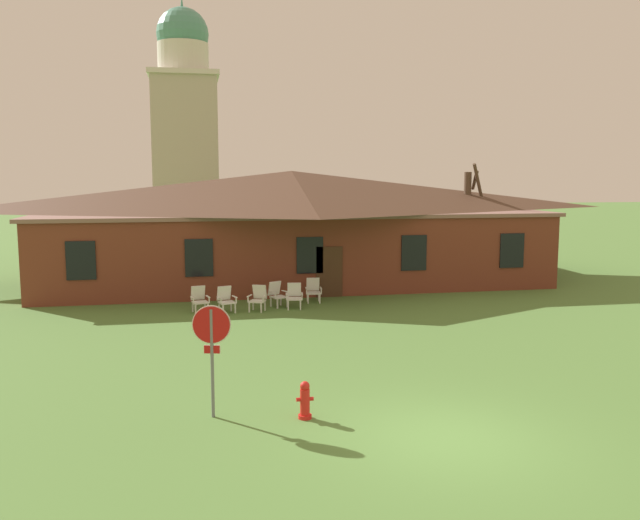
{
  "coord_description": "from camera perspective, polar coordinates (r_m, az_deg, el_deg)",
  "views": [
    {
      "loc": [
        -4.63,
        -11.34,
        4.99
      ],
      "look_at": [
        -0.72,
        8.97,
        2.33
      ],
      "focal_mm": 36.97,
      "sensor_mm": 36.0,
      "label": 1
    }
  ],
  "objects": [
    {
      "name": "lawn_chair_far_side",
      "position": [
        26.11,
        -0.59,
        -2.57
      ],
      "size": [
        0.68,
        0.72,
        0.96
      ],
      "color": "white",
      "rests_on": "ground"
    },
    {
      "name": "fire_hydrant",
      "position": [
        13.88,
        -1.32,
        -12.09
      ],
      "size": [
        0.36,
        0.28,
        0.79
      ],
      "color": "red",
      "rests_on": "ground"
    },
    {
      "name": "brick_building",
      "position": [
        31.69,
        -2.48,
        3.09
      ],
      "size": [
        23.14,
        10.4,
        5.21
      ],
      "color": "brown",
      "rests_on": "ground"
    },
    {
      "name": "lawn_chair_by_porch",
      "position": [
        24.6,
        -10.41,
        -3.31
      ],
      "size": [
        0.73,
        0.78,
        0.96
      ],
      "color": "silver",
      "rests_on": "ground"
    },
    {
      "name": "dome_tower",
      "position": [
        52.21,
        -11.6,
        10.89
      ],
      "size": [
        5.18,
        5.18,
        18.37
      ],
      "color": "#BCB29E",
      "rests_on": "ground"
    },
    {
      "name": "ground_plane",
      "position": [
        13.23,
        10.84,
        -14.97
      ],
      "size": [
        200.0,
        200.0,
        0.0
      ],
      "primitive_type": "plane",
      "color": "#517A38"
    },
    {
      "name": "lawn_chair_right_end",
      "position": [
        24.91,
        -2.24,
        -3.06
      ],
      "size": [
        0.7,
        0.74,
        0.96
      ],
      "color": "white",
      "rests_on": "ground"
    },
    {
      "name": "lawn_chair_left_end",
      "position": [
        24.52,
        -5.38,
        -3.26
      ],
      "size": [
        0.8,
        0.84,
        0.96
      ],
      "color": "silver",
      "rests_on": "ground"
    },
    {
      "name": "lawn_chair_near_door",
      "position": [
        24.4,
        -8.16,
        -3.35
      ],
      "size": [
        0.75,
        0.8,
        0.96
      ],
      "color": "white",
      "rests_on": "ground"
    },
    {
      "name": "lawn_chair_middle",
      "position": [
        25.27,
        -3.73,
        -2.92
      ],
      "size": [
        0.81,
        0.85,
        0.96
      ],
      "color": "white",
      "rests_on": "ground"
    },
    {
      "name": "bare_tree_beside_building",
      "position": [
        33.52,
        12.7,
        3.47
      ],
      "size": [
        1.14,
        1.26,
        5.58
      ],
      "color": "brown",
      "rests_on": "ground"
    },
    {
      "name": "stop_sign",
      "position": [
        13.76,
        -9.36,
        -6.75
      ],
      "size": [
        0.79,
        0.2,
        2.36
      ],
      "color": "slate",
      "rests_on": "ground"
    }
  ]
}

